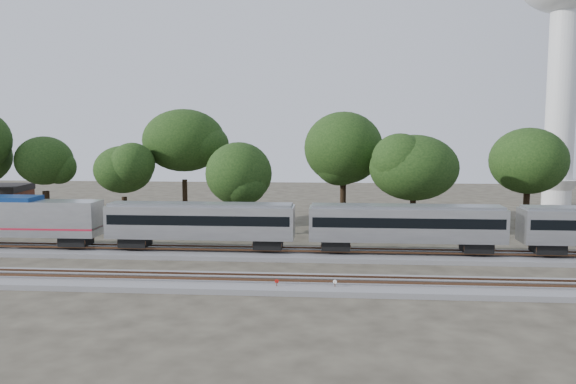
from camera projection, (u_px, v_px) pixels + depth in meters
name	position (u px, v px, depth m)	size (l,w,h in m)	color
ground	(253.00, 272.00, 44.97)	(160.00, 160.00, 0.00)	#383328
track_far	(262.00, 254.00, 50.90)	(160.00, 5.00, 0.73)	slate
track_near	(245.00, 283.00, 40.98)	(160.00, 5.00, 0.73)	slate
train	(407.00, 223.00, 49.58)	(88.73, 3.06, 4.51)	silver
switch_stand_red	(277.00, 284.00, 39.44)	(0.28, 0.05, 0.89)	#512D19
switch_stand_white	(335.00, 284.00, 39.23)	(0.27, 0.14, 0.91)	#512D19
switch_lever	(343.00, 291.00, 39.21)	(0.50, 0.30, 0.30)	#512D19
water_tower	(566.00, 1.00, 81.16)	(14.68, 14.68, 40.64)	silver
tree_1	(44.00, 161.00, 66.04)	(7.94, 7.94, 11.20)	black
tree_2	(123.00, 170.00, 64.50)	(7.00, 7.00, 9.86)	black
tree_3	(184.00, 141.00, 66.98)	(10.33, 10.33, 14.57)	black
tree_4	(239.00, 174.00, 59.57)	(6.89, 6.89, 9.72)	black
tree_5	(343.00, 148.00, 66.76)	(9.43, 9.43, 13.29)	black
tree_6	(414.00, 168.00, 60.42)	(7.47, 7.47, 10.53)	black
tree_7	(528.00, 161.00, 66.71)	(7.88, 7.88, 11.11)	black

